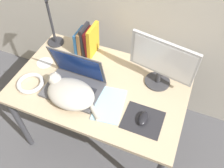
{
  "coord_description": "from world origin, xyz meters",
  "views": [
    {
      "loc": [
        0.48,
        -0.57,
        1.98
      ],
      "look_at": [
        0.11,
        0.34,
        0.81
      ],
      "focal_mm": 38.0,
      "sensor_mm": 36.0,
      "label": 1
    }
  ],
  "objects": [
    {
      "name": "cat",
      "position": [
        -0.13,
        0.21,
        0.76
      ],
      "size": [
        0.44,
        0.28,
        0.13
      ],
      "color": "#B2ADA3",
      "rests_on": "desk"
    },
    {
      "name": "external_monitor",
      "position": [
        0.37,
        0.56,
        0.91
      ],
      "size": [
        0.44,
        0.18,
        0.36
      ],
      "color": "#333338",
      "rests_on": "desk"
    },
    {
      "name": "mousepad",
      "position": [
        0.37,
        0.22,
        0.71
      ],
      "size": [
        0.25,
        0.21,
        0.0
      ],
      "color": "#232328",
      "rests_on": "desk"
    },
    {
      "name": "cd_disc",
      "position": [
        -0.48,
        0.42,
        0.71
      ],
      "size": [
        0.12,
        0.12,
        0.0
      ],
      "color": "silver",
      "rests_on": "desk"
    },
    {
      "name": "desk",
      "position": [
        0.0,
        0.38,
        0.63
      ],
      "size": [
        1.21,
        0.76,
        0.71
      ],
      "color": "tan",
      "rests_on": "ground_plane"
    },
    {
      "name": "laptop",
      "position": [
        -0.15,
        0.3,
        0.76
      ],
      "size": [
        0.38,
        0.27,
        0.28
      ],
      "color": "#4C4C51",
      "rests_on": "desk"
    },
    {
      "name": "book_row",
      "position": [
        -0.23,
        0.66,
        0.82
      ],
      "size": [
        0.15,
        0.17,
        0.25
      ],
      "color": "#285B93",
      "rests_on": "desk"
    },
    {
      "name": "desk_lamp",
      "position": [
        -0.48,
        0.63,
        1.06
      ],
      "size": [
        0.17,
        0.17,
        0.51
      ],
      "color": "#28282D",
      "rests_on": "desk"
    },
    {
      "name": "cable_coil",
      "position": [
        -0.45,
        0.2,
        0.72
      ],
      "size": [
        0.19,
        0.19,
        0.03
      ],
      "color": "silver",
      "rests_on": "desk"
    },
    {
      "name": "notepad",
      "position": [
        0.13,
        0.25,
        0.71
      ],
      "size": [
        0.22,
        0.3,
        0.01
      ],
      "color": "#99C6E0",
      "rests_on": "desk"
    },
    {
      "name": "computer_mouse",
      "position": [
        0.37,
        0.22,
        0.73
      ],
      "size": [
        0.06,
        0.11,
        0.04
      ],
      "color": "black",
      "rests_on": "mousepad"
    }
  ]
}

